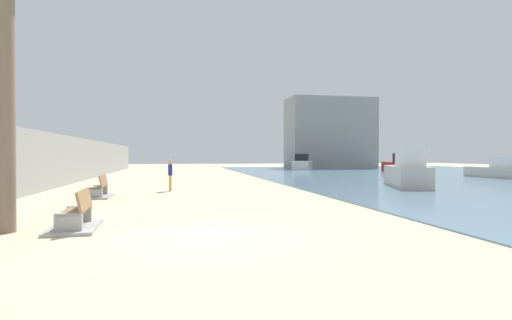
{
  "coord_description": "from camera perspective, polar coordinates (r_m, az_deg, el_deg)",
  "views": [
    {
      "loc": [
        -0.52,
        -9.12,
        1.84
      ],
      "look_at": [
        3.71,
        12.6,
        1.58
      ],
      "focal_mm": 28.67,
      "sensor_mm": 36.0,
      "label": 1
    }
  ],
  "objects": [
    {
      "name": "bench_near",
      "position": [
        11.23,
        -23.85,
        -7.62
      ],
      "size": [
        1.2,
        2.15,
        0.98
      ],
      "color": "#9E9E99",
      "rests_on": "ground"
    },
    {
      "name": "boat_outer",
      "position": [
        24.97,
        20.38,
        -1.49
      ],
      "size": [
        3.32,
        5.5,
        2.39
      ],
      "color": "beige",
      "rests_on": "water_bay"
    },
    {
      "name": "boat_far_left",
      "position": [
        37.66,
        31.01,
        -1.2
      ],
      "size": [
        2.01,
        5.84,
        1.73
      ],
      "color": "beige",
      "rests_on": "water_bay"
    },
    {
      "name": "boat_far_right",
      "position": [
        46.06,
        19.75,
        -0.67
      ],
      "size": [
        3.88,
        7.61,
        2.01
      ],
      "color": "red",
      "rests_on": "water_bay"
    },
    {
      "name": "bench_far",
      "position": [
        19.13,
        -21.12,
        -4.19
      ],
      "size": [
        1.12,
        2.11,
        0.98
      ],
      "color": "#9E9E99",
      "rests_on": "ground"
    },
    {
      "name": "person_walking",
      "position": [
        21.33,
        -11.89,
        -1.75
      ],
      "size": [
        0.22,
        0.53,
        1.63
      ],
      "color": "gold",
      "rests_on": "ground"
    },
    {
      "name": "boat_nearest",
      "position": [
        52.75,
        6.51,
        -0.47
      ],
      "size": [
        4.25,
        6.09,
        1.97
      ],
      "color": "white",
      "rests_on": "water_bay"
    },
    {
      "name": "ground_plane",
      "position": [
        27.18,
        -9.91,
        -3.22
      ],
      "size": [
        120.0,
        120.0,
        0.0
      ],
      "primitive_type": "plane",
      "color": "#C6B793"
    },
    {
      "name": "harbor_building",
      "position": [
        59.22,
        10.25,
        3.67
      ],
      "size": [
        12.0,
        6.0,
        9.87
      ],
      "primitive_type": "cube",
      "color": "gray",
      "rests_on": "ground"
    },
    {
      "name": "seawall",
      "position": [
        28.0,
        -25.45,
        -0.03
      ],
      "size": [
        0.8,
        64.0,
        3.05
      ],
      "primitive_type": "cube",
      "color": "#9E9E99",
      "rests_on": "ground"
    },
    {
      "name": "water_bay",
      "position": [
        36.6,
        31.09,
        -2.27
      ],
      "size": [
        36.0,
        68.0,
        0.04
      ],
      "primitive_type": "cube",
      "color": "slate",
      "rests_on": "ground"
    }
  ]
}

